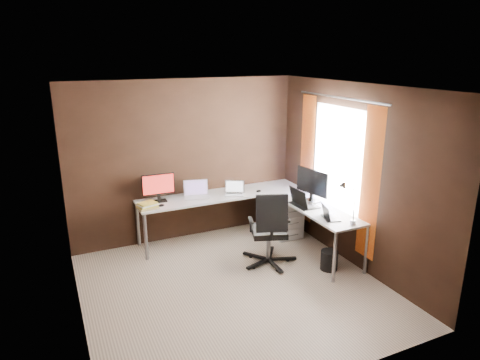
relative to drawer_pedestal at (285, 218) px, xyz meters
name	(u,v)px	position (x,y,z in m)	size (l,w,h in m)	color
room	(256,187)	(-1.09, -1.08, 0.98)	(3.60, 3.60, 2.50)	beige
desk	(256,203)	(-0.59, -0.11, 0.38)	(2.65, 2.25, 0.73)	silver
drawer_pedestal	(285,218)	(0.00, 0.00, 0.00)	(0.42, 0.50, 0.60)	silver
monitor_left	(158,186)	(-1.93, 0.44, 0.67)	(0.49, 0.15, 0.42)	black
monitor_right	(312,183)	(0.13, -0.53, 0.71)	(0.19, 0.60, 0.50)	black
laptop_white	(196,193)	(-1.36, 0.40, 0.48)	(0.43, 0.35, 0.25)	silver
laptop_silver	(234,191)	(-0.77, 0.27, 0.48)	(0.37, 0.33, 0.21)	silver
laptop_black_big	(302,202)	(-0.10, -0.63, 0.49)	(0.30, 0.42, 0.27)	black
laptop_black_small	(329,216)	(-0.05, -1.20, 0.47)	(0.27, 0.32, 0.19)	black
book_stack	(148,206)	(-2.16, 0.21, 0.47)	(0.31, 0.27, 0.09)	tan
mouse_left	(161,205)	(-1.96, 0.20, 0.45)	(0.09, 0.06, 0.04)	black
mouse_corner	(259,191)	(-0.39, 0.19, 0.45)	(0.09, 0.06, 0.03)	black
desk_lamp	(348,198)	(0.05, -1.43, 0.78)	(0.19, 0.21, 0.55)	slate
office_chair	(269,243)	(-0.71, -0.76, 0.02)	(0.61, 0.64, 1.08)	black
wastebasket	(329,260)	(-0.04, -1.26, -0.16)	(0.24, 0.24, 0.27)	black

